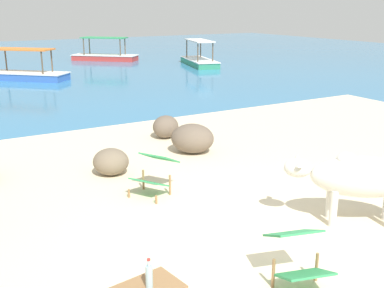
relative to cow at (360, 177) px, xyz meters
name	(u,v)px	position (x,y,z in m)	size (l,w,h in m)	color
sand_beach	(282,243)	(-1.28, 0.10, -0.70)	(18.00, 14.00, 0.04)	beige
water_surface	(0,66)	(-1.28, 22.10, -0.72)	(60.00, 36.00, 0.03)	teal
cow	(360,177)	(0.00, 0.00, 0.00)	(1.70, 1.40, 1.04)	beige
bottle	(149,276)	(-3.52, -0.62, -0.10)	(0.07, 0.07, 0.30)	#A3C6D1
deck_chair_near	(299,255)	(-1.82, -0.78, -0.30)	(0.72, 0.88, 0.68)	olive
deck_chair_far	(154,171)	(-1.98, 2.44, -0.30)	(0.93, 0.85, 0.68)	olive
shore_rock_large	(166,127)	(-0.26, 5.37, -0.42)	(0.67, 0.59, 0.52)	#6B5B4C
shore_rock_medium	(192,138)	(-0.31, 4.04, -0.38)	(0.90, 0.75, 0.61)	#6B5B4C
shore_rock_small	(111,162)	(-2.27, 3.64, -0.44)	(0.65, 0.61, 0.49)	#756651
boat_red	(105,55)	(4.28, 21.66, -0.43)	(3.49, 3.34, 1.29)	#C63833
boat_blue	(25,73)	(-1.17, 16.46, -0.43)	(3.46, 3.37, 1.29)	#3866B7
boat_green	(199,60)	(7.70, 17.00, -0.43)	(2.07, 3.85, 1.29)	#338E66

